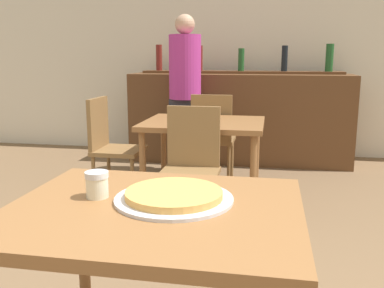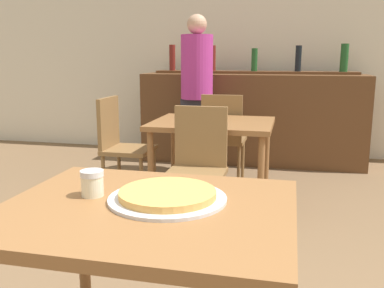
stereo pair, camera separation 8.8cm
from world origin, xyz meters
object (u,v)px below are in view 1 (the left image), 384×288
Objects in this scene: pizza_tray at (174,196)px; cheese_shaker at (97,184)px; chair_far_side_front at (191,162)px; person_standing at (185,89)px; chair_far_side_back at (213,134)px; chair_far_side_left at (110,142)px.

cheese_shaker reaches higher than pizza_tray.
chair_far_side_front is 2.21× the size of pizza_tray.
person_standing is (-0.38, 1.66, 0.38)m from chair_far_side_front.
person_standing reaches higher than chair_far_side_back.
pizza_tray is at bearing -79.27° from person_standing.
chair_far_side_front is 1.53m from cheese_shaker.
chair_far_side_left is 2.32m from pizza_tray.
chair_far_side_front is 1.00× the size of chair_far_side_back.
pizza_tray is 3.21m from person_standing.
chair_far_side_left is 2.21× the size of pizza_tray.
person_standing is (-0.60, 3.15, 0.13)m from pizza_tray.
chair_far_side_front is at bearing 90.00° from chair_far_side_back.
chair_far_side_back is at bearing 88.85° from cheese_shaker.
pizza_tray is 0.24× the size of person_standing.
chair_far_side_back is 2.64m from pizza_tray.
chair_far_side_back is 2.65m from cheese_shaker.
chair_far_side_back is 9.76× the size of cheese_shaker.
person_standing is (-0.32, 3.16, 0.10)m from cheese_shaker.
chair_far_side_front is at bearing 87.99° from cheese_shaker.
person_standing is at bearing 102.77° from chair_far_side_front.
person_standing is at bearing 100.73° from pizza_tray.
chair_far_side_front is 1.74m from person_standing.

